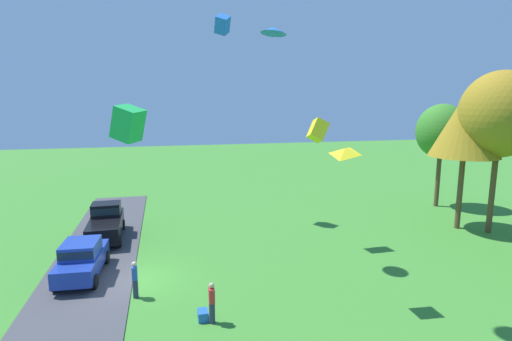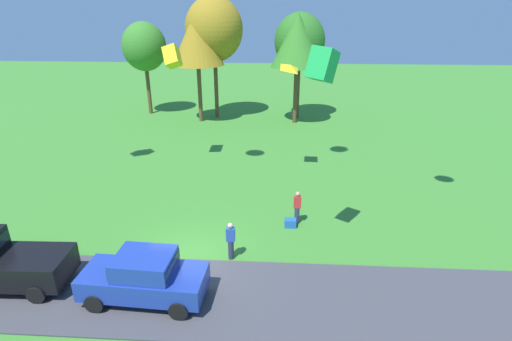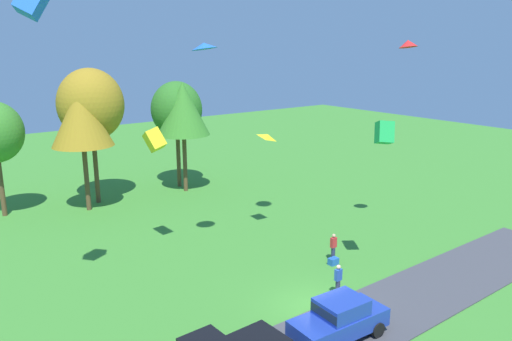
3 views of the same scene
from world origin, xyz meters
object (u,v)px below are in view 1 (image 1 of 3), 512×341
Objects in this scene: kite_delta_mid_center at (274,30)px; tree_far_right at (500,115)px; tree_center_back at (442,132)px; cooler_box at (203,315)px; kite_box_high_left at (222,25)px; kite_box_low_drifter at (318,130)px; car_sedan_by_flagpole at (82,258)px; car_pickup_far_end at (106,222)px; kite_box_topmost at (128,124)px; person_watching_sky at (212,303)px; kite_diamond_high_right at (344,151)px; person_on_lawn at (135,279)px; tree_lone_near at (466,123)px.

tree_far_right is at bearing 93.44° from kite_delta_mid_center.
tree_center_back is 25.46m from cooler_box.
kite_box_high_left is 1.02× the size of kite_box_low_drifter.
kite_delta_mid_center is (-0.35, 9.92, 11.26)m from car_sedan_by_flagpole.
tree_center_back reaches higher than car_pickup_far_end.
car_sedan_by_flagpole is at bearing -87.12° from tree_far_right.
kite_box_topmost is (7.38, -22.22, 0.13)m from tree_far_right.
car_pickup_far_end is 14.54m from kite_box_low_drifter.
kite_delta_mid_center is at bearing 145.39° from person_watching_sky.
kite_box_topmost is (0.50, -2.75, 7.12)m from person_watching_sky.
cooler_box is at bearing -88.88° from kite_diamond_high_right.
kite_delta_mid_center is (-5.96, 4.11, 11.43)m from person_watching_sky.
car_pickup_far_end is 12.60m from person_watching_sky.
person_watching_sky is at bearing -44.19° from kite_box_low_drifter.
car_pickup_far_end reaches higher than person_on_lawn.
car_sedan_by_flagpole is 8.02× the size of cooler_box.
person_on_lawn is (-2.85, -3.10, 0.00)m from person_watching_sky.
car_sedan_by_flagpole is 0.53× the size of tree_center_back.
cooler_box is at bearing 45.94° from car_sedan_by_flagpole.
cooler_box is 14.07m from kite_delta_mid_center.
kite_box_topmost is at bearing -79.72° from person_watching_sky.
person_watching_sky is 1.45× the size of kite_box_high_left.
person_watching_sky is at bearing 100.28° from kite_box_topmost.
kite_diamond_high_right is 8.56m from kite_box_topmost.
kite_box_high_left is at bearing 136.36° from car_sedan_by_flagpole.
person_watching_sky is 0.16× the size of tree_far_right.
kite_diamond_high_right is (-0.43, 5.65, 5.81)m from person_watching_sky.
kite_box_high_left is at bearing -114.78° from tree_far_right.
person_watching_sky is 1.00× the size of person_on_lawn.
person_watching_sky is 25.20m from tree_center_back.
kite_box_high_left is (-7.71, -16.71, 6.17)m from tree_far_right.
tree_lone_near is 21.20m from cooler_box.
kite_delta_mid_center is (-6.46, 6.86, 4.31)m from kite_box_topmost.
kite_box_topmost reaches higher than car_pickup_far_end.
kite_delta_mid_center is (5.42, 9.52, 11.20)m from car_pickup_far_end.
kite_box_high_left reaches higher than tree_lone_near.
cooler_box is (6.57, -19.80, -7.66)m from tree_far_right.
tree_far_right is 23.41m from kite_box_topmost.
kite_box_high_left reaches higher than cooler_box.
tree_lone_near is at bearing 112.55° from kite_box_topmost.
kite_box_high_left is (-14.17, -2.89, 7.34)m from kite_diamond_high_right.
car_sedan_by_flagpole is 4.10× the size of kite_box_topmost.
person_on_lawn is at bearing -79.89° from tree_far_right.
tree_far_right reaches higher than tree_center_back.
kite_box_low_drifter reaches higher than person_on_lawn.
kite_box_low_drifter reaches higher than car_pickup_far_end.
tree_lone_near is at bearing 67.14° from kite_box_high_left.
person_watching_sky and person_on_lawn have the same top height.
kite_diamond_high_right is 0.76× the size of kite_delta_mid_center.
kite_box_topmost is (6.11, 3.06, 6.96)m from car_sedan_by_flagpole.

